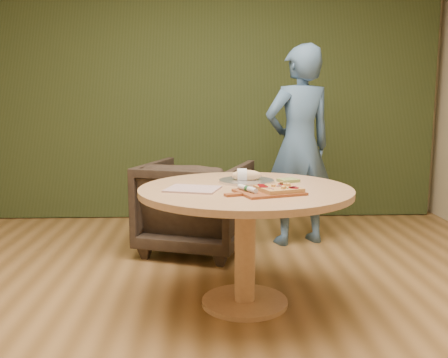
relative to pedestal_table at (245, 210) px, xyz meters
The scene contains 12 objects.
room_shell 0.93m from the pedestal_table, 109.85° to the right, with size 5.04×6.04×2.84m.
curtain 2.56m from the pedestal_table, 93.97° to the left, with size 4.80×0.14×2.78m, color #253116.
pedestal_table is the anchor object (origin of this frame).
pizza_paddle 0.27m from the pedestal_table, 61.80° to the right, with size 0.47×0.38×0.01m.
flatbread_pizza 0.31m from the pedestal_table, 48.05° to the right, with size 0.28×0.28×0.04m.
cutlery_roll 0.27m from the pedestal_table, 91.56° to the right, with size 0.11×0.19×0.03m.
newspaper 0.36m from the pedestal_table, 167.50° to the right, with size 0.30×0.25×0.01m, color beige.
serving_tray 0.25m from the pedestal_table, 83.51° to the left, with size 0.36×0.36×0.02m.
bread_roll 0.27m from the pedestal_table, 86.08° to the left, with size 0.19×0.09×0.09m.
green_packet 0.38m from the pedestal_table, 33.32° to the left, with size 0.12×0.10×0.02m, color #5D6F32.
armchair 1.22m from the pedestal_table, 105.75° to the left, with size 0.83×0.78×0.85m, color black.
person_standing 1.49m from the pedestal_table, 66.83° to the left, with size 0.64×0.42×1.75m, color #406186.
Camera 1 is at (-0.08, -2.52, 1.28)m, focal length 40.00 mm.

